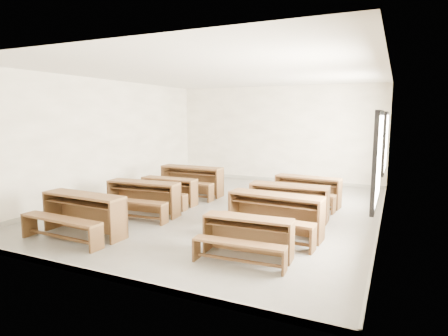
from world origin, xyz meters
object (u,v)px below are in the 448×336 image
at_px(desk_set_1, 142,196).
at_px(desk_set_3, 191,179).
at_px(desk_set_2, 168,189).
at_px(desk_set_6, 288,199).
at_px(desk_set_5, 274,212).
at_px(desk_set_0, 82,212).
at_px(desk_set_7, 307,189).
at_px(desk_set_4, 247,234).

distance_m(desk_set_1, desk_set_3, 2.31).
bearing_deg(desk_set_2, desk_set_1, -87.81).
relative_size(desk_set_1, desk_set_6, 1.02).
relative_size(desk_set_2, desk_set_5, 0.81).
height_order(desk_set_0, desk_set_1, desk_set_0).
bearing_deg(desk_set_0, desk_set_6, 42.26).
height_order(desk_set_2, desk_set_6, desk_set_6).
xyz_separation_m(desk_set_0, desk_set_1, (0.14, 1.66, -0.01)).
height_order(desk_set_1, desk_set_7, desk_set_1).
distance_m(desk_set_3, desk_set_7, 3.25).
bearing_deg(desk_set_1, desk_set_6, 14.74).
bearing_deg(desk_set_1, desk_set_7, 33.60).
distance_m(desk_set_1, desk_set_6, 3.26).
distance_m(desk_set_4, desk_set_6, 2.41).
bearing_deg(desk_set_3, desk_set_6, -21.83).
bearing_deg(desk_set_0, desk_set_3, 91.17).
relative_size(desk_set_5, desk_set_6, 1.07).
relative_size(desk_set_4, desk_set_5, 0.81).
xyz_separation_m(desk_set_1, desk_set_4, (3.07, -1.36, -0.07)).
bearing_deg(desk_set_7, desk_set_1, -136.52).
distance_m(desk_set_4, desk_set_7, 3.81).
xyz_separation_m(desk_set_1, desk_set_7, (3.18, 2.45, -0.02)).
xyz_separation_m(desk_set_2, desk_set_7, (3.23, 1.32, 0.04)).
relative_size(desk_set_3, desk_set_4, 1.22).
distance_m(desk_set_5, desk_set_7, 2.64).
relative_size(desk_set_1, desk_set_4, 1.19).
distance_m(desk_set_3, desk_set_5, 4.07).
height_order(desk_set_1, desk_set_6, desk_set_1).
height_order(desk_set_3, desk_set_4, desk_set_3).
bearing_deg(desk_set_5, desk_set_3, 145.49).
xyz_separation_m(desk_set_3, desk_set_6, (3.15, -1.26, -0.03)).
xyz_separation_m(desk_set_0, desk_set_5, (3.30, 1.47, 0.01)).
bearing_deg(desk_set_3, desk_set_0, -91.13).
xyz_separation_m(desk_set_1, desk_set_6, (3.09, 1.04, -0.00)).
bearing_deg(desk_set_7, desk_set_0, -123.06).
relative_size(desk_set_3, desk_set_5, 0.99).
bearing_deg(desk_set_2, desk_set_0, -92.11).
height_order(desk_set_4, desk_set_5, desk_set_5).
xyz_separation_m(desk_set_6, desk_set_7, (0.10, 1.40, -0.02)).
bearing_deg(desk_set_3, desk_set_2, -89.41).
distance_m(desk_set_3, desk_set_6, 3.39).
height_order(desk_set_4, desk_set_6, desk_set_6).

